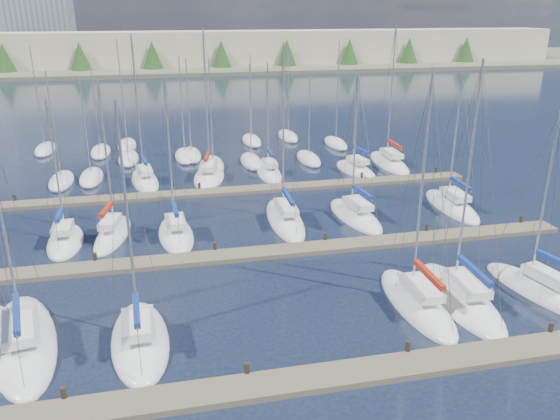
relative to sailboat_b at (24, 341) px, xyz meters
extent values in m
plane|color=#1B2337|center=(14.71, 51.95, -0.17)|extent=(400.00, 400.00, 0.00)
cube|color=#6B5E4C|center=(14.71, -6.05, -0.02)|extent=(44.00, 1.80, 0.35)
cylinder|color=#2D261C|center=(2.71, -5.15, 0.13)|extent=(0.26, 0.26, 1.10)
cylinder|color=#2D261C|center=(10.71, -5.15, 0.13)|extent=(0.26, 0.26, 1.10)
cylinder|color=#2D261C|center=(18.71, -5.15, 0.13)|extent=(0.26, 0.26, 1.10)
cylinder|color=#2D261C|center=(26.71, -5.15, 0.13)|extent=(0.26, 0.26, 1.10)
cube|color=#6B5E4C|center=(14.71, 7.95, -0.02)|extent=(44.00, 1.80, 0.35)
cylinder|color=#2D261C|center=(2.71, 8.85, 0.13)|extent=(0.26, 0.26, 1.10)
cylinder|color=#2D261C|center=(10.71, 8.85, 0.13)|extent=(0.26, 0.26, 1.10)
cylinder|color=#2D261C|center=(18.71, 8.85, 0.13)|extent=(0.26, 0.26, 1.10)
cylinder|color=#2D261C|center=(26.71, 8.85, 0.13)|extent=(0.26, 0.26, 1.10)
cylinder|color=#2D261C|center=(34.71, 8.85, 0.13)|extent=(0.26, 0.26, 1.10)
cube|color=#6B5E4C|center=(14.71, 21.95, -0.02)|extent=(44.00, 1.80, 0.35)
cylinder|color=#2D261C|center=(-5.29, 22.85, 0.13)|extent=(0.26, 0.26, 1.10)
cylinder|color=#2D261C|center=(2.71, 22.85, 0.13)|extent=(0.26, 0.26, 1.10)
cylinder|color=#2D261C|center=(10.71, 22.85, 0.13)|extent=(0.26, 0.26, 1.10)
cylinder|color=#2D261C|center=(18.71, 22.85, 0.13)|extent=(0.26, 0.26, 1.10)
cylinder|color=#2D261C|center=(26.71, 22.85, 0.13)|extent=(0.26, 0.26, 1.10)
cylinder|color=#2D261C|center=(34.71, 22.85, 0.13)|extent=(0.26, 0.26, 1.10)
ellipsoid|color=white|center=(-0.01, 0.03, -0.12)|extent=(5.30, 10.58, 1.60)
cube|color=black|center=(-0.01, 0.03, -0.12)|extent=(2.67, 5.10, 0.12)
cube|color=silver|center=(0.10, -0.46, 1.18)|extent=(2.47, 3.84, 0.50)
cylinder|color=#9EA0A5|center=(-0.19, 0.82, 6.86)|extent=(0.14, 0.14, 11.85)
cylinder|color=#9EA0A5|center=(0.28, -1.25, 2.23)|extent=(1.04, 4.17, 0.10)
cube|color=navy|center=(0.28, -1.25, 2.35)|extent=(1.16, 3.88, 0.30)
ellipsoid|color=white|center=(12.00, 27.02, -0.12)|extent=(4.45, 8.56, 1.60)
cube|color=silver|center=(11.93, 26.62, 1.18)|extent=(2.14, 3.11, 0.50)
cylinder|color=#9EA0A5|center=(12.13, 27.66, 7.58)|extent=(0.14, 0.14, 13.30)
cylinder|color=#9EA0A5|center=(11.80, 25.98, 2.23)|extent=(0.75, 3.38, 0.10)
cube|color=maroon|center=(11.80, 25.98, 2.35)|extent=(0.89, 3.15, 0.30)
ellipsoid|color=white|center=(27.20, 25.98, -0.12)|extent=(3.62, 7.55, 1.60)
cube|color=silver|center=(27.26, 25.63, 1.18)|extent=(1.77, 2.72, 0.50)
cylinder|color=#9EA0A5|center=(27.12, 26.56, 5.39)|extent=(0.14, 0.14, 8.91)
cylinder|color=#9EA0A5|center=(27.35, 25.05, 2.23)|extent=(0.56, 3.02, 0.10)
cube|color=navy|center=(27.35, 25.05, 2.35)|extent=(0.72, 2.81, 0.30)
ellipsoid|color=white|center=(3.52, 13.51, -0.12)|extent=(3.42, 7.63, 1.60)
cube|color=silver|center=(3.45, 13.15, 1.18)|extent=(1.61, 2.75, 0.50)
cylinder|color=#9EA0A5|center=(3.63, 14.09, 6.15)|extent=(0.14, 0.14, 10.44)
cylinder|color=#9EA0A5|center=(3.34, 12.57, 2.23)|extent=(0.67, 3.06, 0.10)
cube|color=maroon|center=(3.34, 12.57, 2.35)|extent=(0.82, 2.85, 0.30)
ellipsoid|color=white|center=(5.80, -1.13, -0.12)|extent=(3.34, 7.95, 1.60)
cube|color=silver|center=(5.82, -1.52, 1.18)|extent=(1.75, 2.81, 0.50)
cylinder|color=#9EA0A5|center=(5.77, -0.51, 6.55)|extent=(0.14, 0.14, 11.23)
cylinder|color=#9EA0A5|center=(5.86, -2.15, 2.23)|extent=(0.28, 3.28, 0.10)
cube|color=navy|center=(5.86, -2.15, 2.35)|extent=(0.46, 3.03, 0.30)
ellipsoid|color=white|center=(31.53, 13.84, -0.12)|extent=(2.98, 8.66, 1.60)
cube|color=silver|center=(31.52, 13.41, 1.18)|extent=(1.57, 3.05, 0.50)
cylinder|color=#9EA0A5|center=(31.56, 14.53, 5.99)|extent=(0.14, 0.14, 10.12)
cylinder|color=#9EA0A5|center=(31.49, 12.73, 2.23)|extent=(0.24, 3.60, 0.10)
cube|color=navy|center=(31.49, 12.73, 2.35)|extent=(0.43, 3.32, 0.30)
ellipsoid|color=white|center=(22.65, 13.41, -0.12)|extent=(3.47, 8.43, 1.60)
cube|color=black|center=(22.65, 13.41, -0.12)|extent=(1.77, 4.06, 0.12)
cube|color=silver|center=(22.69, 13.00, 1.18)|extent=(1.75, 3.00, 0.50)
cylinder|color=#9EA0A5|center=(22.58, 14.06, 6.25)|extent=(0.14, 0.14, 10.64)
cylinder|color=#9EA0A5|center=(22.75, 12.35, 2.23)|extent=(0.44, 3.44, 0.10)
cube|color=navy|center=(22.75, 12.35, 2.35)|extent=(0.61, 3.19, 0.30)
ellipsoid|color=white|center=(21.35, -0.67, -0.12)|extent=(2.76, 8.58, 1.60)
cube|color=silver|center=(21.34, -1.09, 1.18)|extent=(1.50, 3.01, 0.50)
cylinder|color=#9EA0A5|center=(21.35, 0.02, 6.97)|extent=(0.14, 0.14, 12.08)
cylinder|color=#9EA0A5|center=(21.33, -1.78, 2.23)|extent=(0.14, 3.59, 0.10)
cube|color=maroon|center=(21.33, -1.78, 2.35)|extent=(0.34, 3.31, 0.30)
ellipsoid|color=white|center=(18.14, 26.79, -0.12)|extent=(2.44, 6.94, 1.60)
cube|color=maroon|center=(18.14, 26.79, -0.12)|extent=(1.26, 3.33, 0.12)
cube|color=silver|center=(18.13, 26.44, 1.18)|extent=(1.31, 2.44, 0.50)
cylinder|color=#9EA0A5|center=(18.15, 27.34, 5.99)|extent=(0.14, 0.14, 10.12)
cylinder|color=#9EA0A5|center=(18.12, 25.89, 2.23)|extent=(0.16, 2.90, 0.10)
cube|color=navy|center=(18.12, 25.89, 2.35)|extent=(0.35, 2.67, 0.30)
ellipsoid|color=white|center=(8.15, 12.57, -0.12)|extent=(2.97, 7.41, 1.60)
cube|color=maroon|center=(8.15, 12.57, -0.12)|extent=(1.53, 3.56, 0.12)
cube|color=silver|center=(8.17, 12.21, 1.18)|extent=(1.55, 2.62, 0.50)
cylinder|color=#9EA0A5|center=(8.11, 13.15, 6.21)|extent=(0.14, 0.14, 10.56)
cylinder|color=#9EA0A5|center=(8.20, 11.63, 2.23)|extent=(0.28, 3.05, 0.10)
cube|color=navy|center=(8.20, 11.63, 2.35)|extent=(0.47, 2.82, 0.30)
ellipsoid|color=white|center=(0.21, 12.95, -0.12)|extent=(2.59, 6.48, 1.60)
cube|color=black|center=(0.21, 12.95, -0.12)|extent=(1.34, 3.11, 0.12)
cube|color=silver|center=(0.22, 12.63, 1.18)|extent=(1.40, 2.28, 0.50)
cylinder|color=#9EA0A5|center=(0.20, 13.46, 5.59)|extent=(0.14, 0.14, 9.32)
cylinder|color=#9EA0A5|center=(0.23, 12.11, 2.23)|extent=(0.16, 2.70, 0.10)
cube|color=navy|center=(0.23, 12.11, 2.35)|extent=(0.35, 2.49, 0.30)
ellipsoid|color=white|center=(16.85, 13.87, -0.12)|extent=(3.00, 9.78, 1.60)
cube|color=silver|center=(16.83, 13.39, 1.18)|extent=(1.57, 3.44, 0.50)
cylinder|color=#9EA0A5|center=(16.88, 14.65, 7.27)|extent=(0.14, 0.14, 12.68)
cylinder|color=#9EA0A5|center=(16.80, 12.61, 2.23)|extent=(0.26, 4.07, 0.10)
cube|color=navy|center=(16.80, 12.61, 2.35)|extent=(0.44, 3.75, 0.30)
ellipsoid|color=white|center=(5.68, 26.98, -0.12)|extent=(3.53, 8.35, 1.60)
cube|color=silver|center=(5.74, 26.58, 1.18)|extent=(1.72, 2.99, 0.50)
cylinder|color=#9EA0A5|center=(5.59, 27.62, 7.30)|extent=(0.14, 0.14, 12.73)
cylinder|color=#9EA0A5|center=(5.83, 25.94, 2.23)|extent=(0.57, 3.38, 0.10)
cube|color=navy|center=(5.83, 25.94, 2.35)|extent=(0.73, 3.14, 0.30)
ellipsoid|color=white|center=(24.09, -0.68, -0.12)|extent=(3.40, 9.34, 1.60)
cube|color=black|center=(24.09, -0.68, -0.12)|extent=(1.75, 4.49, 0.12)
cube|color=silver|center=(24.07, -1.14, 1.18)|extent=(1.78, 3.30, 0.50)
cylinder|color=#9EA0A5|center=(24.12, 0.06, 7.24)|extent=(0.14, 0.14, 12.62)
cylinder|color=#9EA0A5|center=(24.03, -1.87, 2.23)|extent=(0.28, 3.87, 0.10)
cube|color=navy|center=(24.03, -1.87, 2.35)|extent=(0.47, 3.57, 0.30)
ellipsoid|color=white|center=(29.15, -0.90, -0.12)|extent=(3.85, 8.35, 1.60)
cube|color=black|center=(29.15, -0.90, -0.12)|extent=(1.94, 4.03, 0.12)
cube|color=silver|center=(29.23, -1.29, 1.18)|extent=(1.79, 3.02, 0.50)
cylinder|color=#9EA0A5|center=(29.02, -0.27, 5.86)|extent=(0.14, 0.14, 9.85)
cylinder|color=#9EA0A5|center=(29.37, -1.92, 2.23)|extent=(0.79, 3.34, 0.10)
cube|color=navy|center=(29.37, -1.92, 2.35)|extent=(0.93, 3.11, 0.30)
ellipsoid|color=white|center=(31.78, 27.91, -0.12)|extent=(3.09, 9.56, 1.60)
cube|color=black|center=(31.78, 27.91, -0.12)|extent=(1.59, 4.59, 0.12)
cube|color=silver|center=(31.76, 27.44, 1.18)|extent=(1.63, 3.36, 0.50)
cylinder|color=#9EA0A5|center=(31.81, 28.67, 7.64)|extent=(0.14, 0.14, 13.42)
cylinder|color=#9EA0A5|center=(31.74, 26.68, 2.23)|extent=(0.24, 3.98, 0.10)
cube|color=maroon|center=(31.74, 26.68, 2.35)|extent=(0.43, 3.67, 0.30)
cylinder|color=#9EA0A5|center=(-6.04, 41.84, 6.33)|extent=(0.12, 0.12, 11.20)
ellipsoid|color=white|center=(-6.04, 41.84, 0.08)|extent=(2.20, 6.40, 1.40)
cylinder|color=#9EA0A5|center=(10.77, 35.39, 5.80)|extent=(0.12, 0.12, 10.14)
ellipsoid|color=white|center=(10.77, 35.39, 0.08)|extent=(2.20, 6.40, 1.40)
cylinder|color=#9EA0A5|center=(10.03, 35.19, 5.98)|extent=(0.12, 0.12, 10.49)
ellipsoid|color=white|center=(10.03, 35.19, 0.08)|extent=(2.20, 6.40, 1.40)
cylinder|color=#9EA0A5|center=(23.78, 42.48, 5.76)|extent=(0.12, 0.12, 10.06)
ellipsoid|color=white|center=(23.78, 42.48, 0.08)|extent=(2.20, 6.40, 1.40)
cylinder|color=#9EA0A5|center=(0.49, 39.28, 5.43)|extent=(0.12, 0.12, 9.39)
ellipsoid|color=white|center=(0.49, 39.28, 0.08)|extent=(2.20, 6.40, 1.40)
cylinder|color=#9EA0A5|center=(-2.26, 28.13, 5.66)|extent=(0.12, 0.12, 9.85)
ellipsoid|color=white|center=(-2.26, 28.13, 0.08)|extent=(2.20, 6.40, 1.40)
cylinder|color=#9EA0A5|center=(0.49, 28.77, 5.38)|extent=(0.12, 0.12, 9.30)
ellipsoid|color=white|center=(0.49, 28.77, 0.08)|extent=(2.20, 6.40, 1.40)
cylinder|color=#9EA0A5|center=(28.69, 37.35, 6.57)|extent=(0.12, 0.12, 11.68)
ellipsoid|color=white|center=(28.69, 37.35, 0.08)|extent=(2.20, 6.40, 1.40)
cylinder|color=#9EA0A5|center=(17.02, 31.26, 5.61)|extent=(0.12, 0.12, 9.76)
ellipsoid|color=white|center=(17.02, 31.26, 0.08)|extent=(2.20, 6.40, 1.40)
cylinder|color=#9EA0A5|center=(3.37, 41.86, 6.70)|extent=(0.12, 0.12, 11.95)
ellipsoid|color=white|center=(3.37, 41.86, 0.08)|extent=(2.20, 6.40, 1.40)
cylinder|color=#9EA0A5|center=(23.47, 31.01, 4.96)|extent=(0.12, 0.12, 8.46)
ellipsoid|color=white|center=(23.47, 31.01, 0.08)|extent=(2.20, 6.40, 1.40)
cylinder|color=#9EA0A5|center=(3.80, 35.41, 4.79)|extent=(0.12, 0.12, 8.12)
ellipsoid|color=white|center=(3.80, 35.41, 0.08)|extent=(2.20, 6.40, 1.40)
cylinder|color=#9EA0A5|center=(18.72, 41.03, 5.73)|extent=(0.12, 0.12, 10.00)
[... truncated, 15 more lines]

